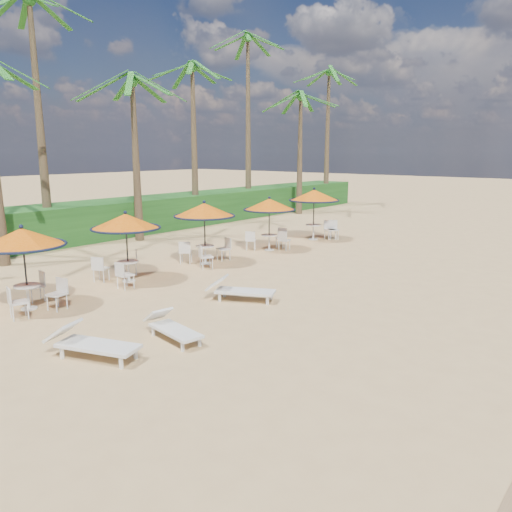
{
  "coord_description": "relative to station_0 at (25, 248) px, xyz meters",
  "views": [
    {
      "loc": [
        8.8,
        -6.51,
        4.35
      ],
      "look_at": [
        -0.66,
        4.99,
        1.2
      ],
      "focal_mm": 35.0,
      "sensor_mm": 36.0,
      "label": 1
    }
  ],
  "objects": [
    {
      "name": "ground",
      "position": [
        4.58,
        0.21,
        -1.75
      ],
      "size": [
        160.0,
        160.0,
        0.0
      ],
      "primitive_type": "plane",
      "color": "tan",
      "rests_on": "ground"
    },
    {
      "name": "scrub_hedge",
      "position": [
        -8.92,
        11.21,
        -0.85
      ],
      "size": [
        3.0,
        40.0,
        1.8
      ],
      "primitive_type": "cube",
      "color": "#194716",
      "rests_on": "ground"
    },
    {
      "name": "station_0",
      "position": [
        0.0,
        0.0,
        0.0
      ],
      "size": [
        2.3,
        2.3,
        2.39
      ],
      "color": "black",
      "rests_on": "ground"
    },
    {
      "name": "station_1",
      "position": [
        -0.43,
        3.59,
        0.01
      ],
      "size": [
        2.31,
        2.31,
        2.41
      ],
      "color": "black",
      "rests_on": "ground"
    },
    {
      "name": "station_2",
      "position": [
        -0.29,
        7.18,
        0.07
      ],
      "size": [
        2.39,
        2.42,
        2.49
      ],
      "color": "black",
      "rests_on": "ground"
    },
    {
      "name": "station_3",
      "position": [
        -0.04,
        10.96,
        0.0
      ],
      "size": [
        2.3,
        2.37,
        2.4
      ],
      "color": "black",
      "rests_on": "ground"
    },
    {
      "name": "station_4",
      "position": [
        0.08,
        14.53,
        0.23
      ],
      "size": [
        2.49,
        2.49,
        2.59
      ],
      "color": "black",
      "rests_on": "ground"
    },
    {
      "name": "lounger_near",
      "position": [
        4.26,
        -0.82,
        -1.4
      ],
      "size": [
        2.19,
        1.33,
        0.75
      ],
      "rotation": [
        0.0,
        0.0,
        0.35
      ],
      "color": "silver",
      "rests_on": "ground"
    },
    {
      "name": "lounger_mid",
      "position": [
        4.78,
        1.01,
        -1.45
      ],
      "size": [
        1.87,
        0.85,
        0.65
      ],
      "rotation": [
        0.0,
        0.0,
        -0.16
      ],
      "color": "silver",
      "rests_on": "ground"
    },
    {
      "name": "lounger_far",
      "position": [
        3.95,
        4.33,
        -1.41
      ],
      "size": [
        2.1,
        1.49,
        0.73
      ],
      "rotation": [
        0.0,
        0.0,
        0.47
      ],
      "color": "silver",
      "rests_on": "ground"
    },
    {
      "name": "palm_2",
      "position": [
        -8.58,
        5.25,
        8.23
      ],
      "size": [
        5.0,
        5.0,
        10.89
      ],
      "color": "brown",
      "rests_on": "ground"
    },
    {
      "name": "palm_3",
      "position": [
        -6.59,
        8.87,
        5.33
      ],
      "size": [
        5.0,
        5.0,
        7.8
      ],
      "color": "brown",
      "rests_on": "ground"
    },
    {
      "name": "palm_4",
      "position": [
        -8.14,
        14.22,
        6.66
      ],
      "size": [
        5.0,
        5.0,
        9.21
      ],
      "color": "brown",
      "rests_on": "ground"
    },
    {
      "name": "palm_5",
      "position": [
        -9.0,
        20.06,
        9.08
      ],
      "size": [
        5.0,
        5.0,
        11.81
      ],
      "color": "brown",
      "rests_on": "ground"
    },
    {
      "name": "palm_6",
      "position": [
        -6.48,
        22.6,
        5.68
      ],
      "size": [
        5.0,
        5.0,
        8.17
      ],
      "color": "brown",
      "rests_on": "ground"
    },
    {
      "name": "palm_7",
      "position": [
        -7.72,
        28.13,
        7.83
      ],
      "size": [
        5.0,
        5.0,
        10.46
      ],
      "color": "brown",
      "rests_on": "ground"
    }
  ]
}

